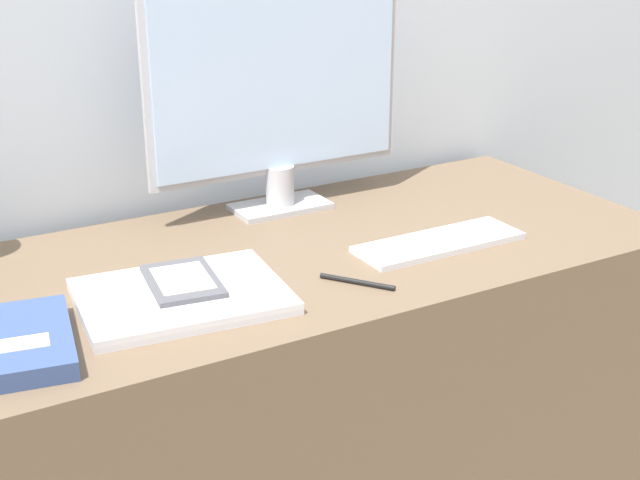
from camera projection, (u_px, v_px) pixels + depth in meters
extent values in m
cube|color=brown|center=(299.00, 419.00, 1.80)|extent=(1.44, 0.63, 0.74)
cube|color=#B7B7BC|center=(280.00, 206.00, 1.87)|extent=(0.20, 0.11, 0.01)
cylinder|color=#B7B7BC|center=(280.00, 185.00, 1.86)|extent=(0.06, 0.06, 0.08)
cube|color=#B7B7BC|center=(277.00, 73.00, 1.78)|extent=(0.56, 0.01, 0.41)
cube|color=#ADC6E5|center=(279.00, 74.00, 1.77)|extent=(0.53, 0.01, 0.38)
cube|color=silver|center=(439.00, 243.00, 1.68)|extent=(0.33, 0.11, 0.01)
cube|color=#B7B7BC|center=(440.00, 240.00, 1.67)|extent=(0.31, 0.09, 0.00)
cube|color=silver|center=(182.00, 299.00, 1.45)|extent=(0.35, 0.28, 0.01)
cube|color=silver|center=(182.00, 293.00, 1.45)|extent=(0.35, 0.28, 0.01)
cube|color=#4C4C51|center=(183.00, 281.00, 1.47)|extent=(0.13, 0.18, 0.01)
cube|color=beige|center=(183.00, 278.00, 1.47)|extent=(0.10, 0.13, 0.00)
cube|color=#334775|center=(10.00, 344.00, 1.28)|extent=(0.21, 0.26, 0.03)
cube|color=silver|center=(14.00, 344.00, 1.25)|extent=(0.10, 0.06, 0.00)
cylinder|color=black|center=(357.00, 282.00, 1.51)|extent=(0.09, 0.11, 0.01)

